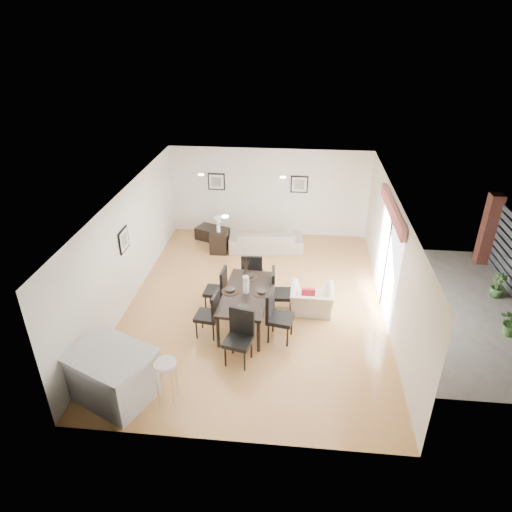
# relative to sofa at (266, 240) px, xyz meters

# --- Properties ---
(ground) EXTENTS (8.00, 8.00, 0.00)m
(ground) POSITION_rel_sofa_xyz_m (-0.01, -2.84, -0.31)
(ground) COLOR tan
(ground) RESTS_ON ground
(wall_back) EXTENTS (6.00, 0.04, 2.70)m
(wall_back) POSITION_rel_sofa_xyz_m (-0.01, 1.16, 1.04)
(wall_back) COLOR silver
(wall_back) RESTS_ON ground
(wall_front) EXTENTS (6.00, 0.04, 2.70)m
(wall_front) POSITION_rel_sofa_xyz_m (-0.01, -6.84, 1.04)
(wall_front) COLOR silver
(wall_front) RESTS_ON ground
(wall_left) EXTENTS (0.04, 8.00, 2.70)m
(wall_left) POSITION_rel_sofa_xyz_m (-3.01, -2.84, 1.04)
(wall_left) COLOR silver
(wall_left) RESTS_ON ground
(wall_right) EXTENTS (0.04, 8.00, 2.70)m
(wall_right) POSITION_rel_sofa_xyz_m (2.99, -2.84, 1.04)
(wall_right) COLOR silver
(wall_right) RESTS_ON ground
(ceiling) EXTENTS (6.00, 8.00, 0.02)m
(ceiling) POSITION_rel_sofa_xyz_m (-0.01, -2.84, 2.39)
(ceiling) COLOR white
(ceiling) RESTS_ON wall_back
(sofa) EXTENTS (2.19, 1.01, 0.62)m
(sofa) POSITION_rel_sofa_xyz_m (0.00, 0.00, 0.00)
(sofa) COLOR gray
(sofa) RESTS_ON ground
(armchair) EXTENTS (1.00, 0.88, 0.63)m
(armchair) POSITION_rel_sofa_xyz_m (1.30, -3.03, 0.01)
(armchair) COLOR beige
(armchair) RESTS_ON ground
(courtyard_plant_b) EXTENTS (0.41, 0.41, 0.62)m
(courtyard_plant_b) POSITION_rel_sofa_xyz_m (5.81, -1.93, 0.00)
(courtyard_plant_b) COLOR #365926
(courtyard_plant_b) RESTS_ON ground
(dining_table) EXTENTS (1.09, 2.00, 0.81)m
(dining_table) POSITION_rel_sofa_xyz_m (-0.15, -3.62, 0.42)
(dining_table) COLOR black
(dining_table) RESTS_ON ground
(dining_chair_wnear) EXTENTS (0.53, 0.53, 1.06)m
(dining_chair_wnear) POSITION_rel_sofa_xyz_m (-0.84, -4.12, 0.28)
(dining_chair_wnear) COLOR black
(dining_chair_wnear) RESTS_ON ground
(dining_chair_wfar) EXTENTS (0.52, 0.52, 1.07)m
(dining_chair_wfar) POSITION_rel_sofa_xyz_m (-0.83, -3.14, 0.29)
(dining_chair_wfar) COLOR black
(dining_chair_wfar) RESTS_ON ground
(dining_chair_enear) EXTENTS (0.60, 0.60, 1.16)m
(dining_chair_enear) POSITION_rel_sofa_xyz_m (0.53, -4.09, 0.34)
(dining_chair_enear) COLOR black
(dining_chair_enear) RESTS_ON ground
(dining_chair_efar) EXTENTS (0.54, 0.54, 1.12)m
(dining_chair_efar) POSITION_rel_sofa_xyz_m (0.54, -3.14, 0.31)
(dining_chair_efar) COLOR black
(dining_chair_efar) RESTS_ON ground
(dining_chair_head) EXTENTS (0.61, 0.61, 1.14)m
(dining_chair_head) POSITION_rel_sofa_xyz_m (-0.13, -4.83, 0.32)
(dining_chair_head) COLOR black
(dining_chair_head) RESTS_ON ground
(dining_chair_foot) EXTENTS (0.52, 0.52, 1.12)m
(dining_chair_foot) POSITION_rel_sofa_xyz_m (-0.14, -2.42, 0.31)
(dining_chair_foot) COLOR black
(dining_chair_foot) RESTS_ON ground
(vase) EXTENTS (1.07, 1.65, 0.83)m
(vase) POSITION_rel_sofa_xyz_m (-0.15, -3.62, 0.84)
(vase) COLOR white
(vase) RESTS_ON dining_table
(coffee_table) EXTENTS (1.08, 0.87, 0.37)m
(coffee_table) POSITION_rel_sofa_xyz_m (-1.70, 0.54, -0.12)
(coffee_table) COLOR black
(coffee_table) RESTS_ON ground
(side_table) EXTENTS (0.50, 0.50, 0.65)m
(side_table) POSITION_rel_sofa_xyz_m (-1.34, -0.27, 0.01)
(side_table) COLOR black
(side_table) RESTS_ON ground
(table_lamp) EXTENTS (0.23, 0.23, 0.44)m
(table_lamp) POSITION_rel_sofa_xyz_m (-1.34, -0.27, 0.62)
(table_lamp) COLOR white
(table_lamp) RESTS_ON side_table
(cushion) EXTENTS (0.31, 0.12, 0.31)m
(cushion) POSITION_rel_sofa_xyz_m (1.21, -3.12, 0.20)
(cushion) COLOR maroon
(cushion) RESTS_ON armchair
(kitchen_island) EXTENTS (1.75, 1.58, 1.00)m
(kitchen_island) POSITION_rel_sofa_xyz_m (-2.24, -6.07, 0.19)
(kitchen_island) COLOR silver
(kitchen_island) RESTS_ON ground
(bar_stool) EXTENTS (0.40, 0.40, 0.88)m
(bar_stool) POSITION_rel_sofa_xyz_m (-1.26, -6.07, 0.45)
(bar_stool) COLOR silver
(bar_stool) RESTS_ON ground
(framed_print_back_left) EXTENTS (0.52, 0.04, 0.52)m
(framed_print_back_left) POSITION_rel_sofa_xyz_m (-1.61, 1.13, 1.34)
(framed_print_back_left) COLOR black
(framed_print_back_left) RESTS_ON wall_back
(framed_print_back_right) EXTENTS (0.52, 0.04, 0.52)m
(framed_print_back_right) POSITION_rel_sofa_xyz_m (0.89, 1.13, 1.34)
(framed_print_back_right) COLOR black
(framed_print_back_right) RESTS_ON wall_back
(framed_print_left_wall) EXTENTS (0.04, 0.52, 0.52)m
(framed_print_left_wall) POSITION_rel_sofa_xyz_m (-2.98, -3.04, 1.34)
(framed_print_left_wall) COLOR black
(framed_print_left_wall) RESTS_ON wall_left
(sliding_door) EXTENTS (0.12, 2.70, 2.57)m
(sliding_door) POSITION_rel_sofa_xyz_m (2.94, -2.54, 1.35)
(sliding_door) COLOR white
(sliding_door) RESTS_ON wall_right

